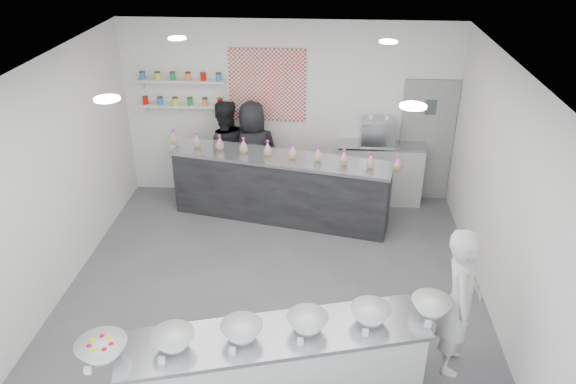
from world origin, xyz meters
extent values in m
plane|color=#515156|center=(0.00, 0.00, 0.00)|extent=(6.00, 6.00, 0.00)
plane|color=white|center=(0.00, 0.00, 3.00)|extent=(6.00, 6.00, 0.00)
plane|color=white|center=(0.00, 3.00, 1.50)|extent=(5.50, 0.00, 5.50)
plane|color=white|center=(-2.75, 0.00, 1.50)|extent=(0.00, 6.00, 6.00)
plane|color=white|center=(2.75, 0.00, 1.50)|extent=(0.00, 6.00, 6.00)
cube|color=gray|center=(2.30, 2.97, 1.05)|extent=(0.88, 0.04, 2.10)
cube|color=#B52920|center=(-0.35, 2.98, 1.95)|extent=(1.25, 0.03, 1.20)
cube|color=silver|center=(-1.75, 2.90, 1.60)|extent=(1.45, 0.22, 0.04)
cube|color=silver|center=(-1.75, 2.90, 2.02)|extent=(1.45, 0.22, 0.04)
cylinder|color=white|center=(-1.40, -1.00, 2.98)|extent=(0.24, 0.24, 0.02)
cylinder|color=white|center=(1.40, -1.00, 2.98)|extent=(0.24, 0.24, 0.02)
cylinder|color=white|center=(-1.40, 1.60, 2.98)|extent=(0.24, 0.24, 0.02)
cylinder|color=white|center=(1.40, 1.60, 2.98)|extent=(0.24, 0.24, 0.02)
cube|color=silver|center=(0.20, -1.64, 0.42)|extent=(3.13, 1.47, 0.83)
cube|color=black|center=(-0.07, 2.07, 0.54)|extent=(3.54, 1.37, 1.08)
cube|color=white|center=(-0.13, 1.77, 1.23)|extent=(3.36, 0.75, 0.29)
cube|color=silver|center=(1.55, 2.78, 0.53)|extent=(1.42, 0.45, 1.06)
cube|color=#93969E|center=(1.47, 2.78, 1.26)|extent=(0.54, 0.37, 0.41)
imported|color=silver|center=(2.09, -1.04, 0.87)|extent=(0.52, 0.70, 1.73)
imported|color=black|center=(-1.04, 2.60, 0.90)|extent=(1.03, 0.90, 1.80)
imported|color=black|center=(-0.57, 2.60, 0.89)|extent=(1.00, 0.81, 1.78)
camera|label=1|loc=(0.64, -5.86, 4.60)|focal=35.00mm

